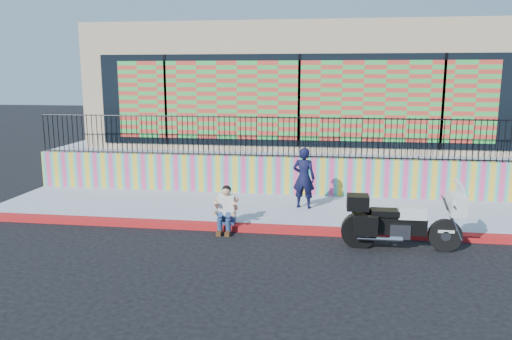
# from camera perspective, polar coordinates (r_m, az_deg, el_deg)

# --- Properties ---
(ground) EXTENTS (90.00, 90.00, 0.00)m
(ground) POSITION_cam_1_polar(r_m,az_deg,el_deg) (11.78, 3.50, -7.15)
(ground) COLOR black
(ground) RESTS_ON ground
(red_curb) EXTENTS (16.00, 0.30, 0.15)m
(red_curb) POSITION_cam_1_polar(r_m,az_deg,el_deg) (11.76, 3.50, -6.81)
(red_curb) COLOR #9F1F0B
(red_curb) RESTS_ON ground
(sidewalk) EXTENTS (16.00, 3.00, 0.15)m
(sidewalk) POSITION_cam_1_polar(r_m,az_deg,el_deg) (13.33, 4.10, -4.67)
(sidewalk) COLOR #9198AE
(sidewalk) RESTS_ON ground
(mural_wall) EXTENTS (16.00, 0.20, 1.10)m
(mural_wall) POSITION_cam_1_polar(r_m,az_deg,el_deg) (14.74, 4.59, -0.67)
(mural_wall) COLOR #E73C7B
(mural_wall) RESTS_ON sidewalk
(metal_fence) EXTENTS (15.80, 0.04, 1.20)m
(metal_fence) POSITION_cam_1_polar(r_m,az_deg,el_deg) (14.55, 4.66, 3.77)
(metal_fence) COLOR black
(metal_fence) RESTS_ON mural_wall
(elevated_platform) EXTENTS (16.00, 10.00, 1.25)m
(elevated_platform) POSITION_cam_1_polar(r_m,az_deg,el_deg) (19.77, 5.56, 2.05)
(elevated_platform) COLOR #9198AE
(elevated_platform) RESTS_ON ground
(storefront_building) EXTENTS (14.00, 8.06, 4.00)m
(storefront_building) POSITION_cam_1_polar(r_m,az_deg,el_deg) (19.32, 5.67, 9.66)
(storefront_building) COLOR tan
(storefront_building) RESTS_ON elevated_platform
(police_motorcycle) EXTENTS (2.45, 0.81, 1.52)m
(police_motorcycle) POSITION_cam_1_polar(r_m,az_deg,el_deg) (10.94, 16.13, -5.49)
(police_motorcycle) COLOR black
(police_motorcycle) RESTS_ON ground
(police_officer) EXTENTS (0.65, 0.49, 1.62)m
(police_officer) POSITION_cam_1_polar(r_m,az_deg,el_deg) (13.19, 5.49, -0.89)
(police_officer) COLOR black
(police_officer) RESTS_ON sidewalk
(seated_man) EXTENTS (0.54, 0.71, 1.06)m
(seated_man) POSITION_cam_1_polar(r_m,az_deg,el_deg) (11.71, -3.49, -4.97)
(seated_man) COLOR navy
(seated_man) RESTS_ON ground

